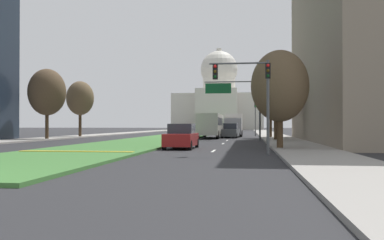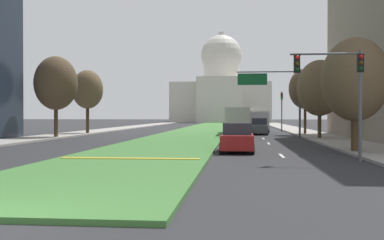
{
  "view_description": "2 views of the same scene",
  "coord_description": "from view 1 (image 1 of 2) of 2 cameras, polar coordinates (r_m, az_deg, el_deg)",
  "views": [
    {
      "loc": [
        9.59,
        -10.44,
        1.67
      ],
      "look_at": [
        2.24,
        45.72,
        2.29
      ],
      "focal_mm": 39.85,
      "sensor_mm": 36.0,
      "label": 1
    },
    {
      "loc": [
        5.07,
        -8.95,
        2.22
      ],
      "look_at": [
        -0.03,
        42.51,
        1.63
      ],
      "focal_mm": 43.42,
      "sensor_mm": 36.0,
      "label": 2
    }
  ],
  "objects": [
    {
      "name": "overhead_guide_sign",
      "position": [
        46.12,
        6.23,
        3.11
      ],
      "size": [
        6.05,
        0.2,
        6.5
      ],
      "color": "#515456",
      "rests_on": "ground_plane"
    },
    {
      "name": "street_tree_right_far",
      "position": [
        53.57,
        10.49,
        3.02
      ],
      "size": [
        3.57,
        3.57,
        7.31
      ],
      "color": "#4C3823",
      "rests_on": "ground_plane"
    },
    {
      "name": "city_bus",
      "position": [
        53.1,
        2.54,
        -0.52
      ],
      "size": [
        2.62,
        11.0,
        2.95
      ],
      "color": "beige",
      "rests_on": "ground_plane"
    },
    {
      "name": "street_tree_right_mid",
      "position": [
        44.45,
        11.1,
        3.2
      ],
      "size": [
        4.05,
        4.05,
        7.17
      ],
      "color": "#4C3823",
      "rests_on": "ground_plane"
    },
    {
      "name": "street_tree_left_far",
      "position": [
        57.09,
        -14.74,
        2.82
      ],
      "size": [
        3.52,
        3.52,
        7.31
      ],
      "color": "#4C3823",
      "rests_on": "ground_plane"
    },
    {
      "name": "median_curb_nose",
      "position": [
        24.91,
        -15.25,
        -4.07
      ],
      "size": [
        6.63,
        0.5,
        0.04
      ],
      "primitive_type": "cube",
      "color": "gold",
      "rests_on": "grass_median"
    },
    {
      "name": "grass_median",
      "position": [
        71.14,
        -0.29,
        -1.91
      ],
      "size": [
        7.37,
        120.07,
        0.14
      ],
      "primitive_type": "cube",
      "color": "#427A38",
      "rests_on": "ground_plane"
    },
    {
      "name": "sedan_midblock",
      "position": [
        53.9,
        5.22,
        -1.49
      ],
      "size": [
        2.21,
        4.78,
        1.83
      ],
      "color": "#4C5156",
      "rests_on": "ground_plane"
    },
    {
      "name": "midrise_block_right",
      "position": [
        43.52,
        24.12,
        10.93
      ],
      "size": [
        13.33,
        29.32,
        20.69
      ],
      "primitive_type": "cube",
      "color": "gray",
      "rests_on": "ground_plane"
    },
    {
      "name": "traffic_light_far_right",
      "position": [
        62.02,
        8.48,
        0.9
      ],
      "size": [
        0.28,
        0.35,
        5.2
      ],
      "color": "#515456",
      "rests_on": "ground_plane"
    },
    {
      "name": "street_tree_right_near",
      "position": [
        28.86,
        11.67,
        4.45
      ],
      "size": [
        3.81,
        3.81,
        6.61
      ],
      "color": "#4C3823",
      "rests_on": "ground_plane"
    },
    {
      "name": "box_truck_delivery",
      "position": [
        60.32,
        5.61,
        -0.62
      ],
      "size": [
        2.4,
        6.4,
        3.2
      ],
      "color": "#BCBCC1",
      "rests_on": "ground_plane"
    },
    {
      "name": "lane_dashes_right",
      "position": [
        62.32,
        5.48,
        -2.15
      ],
      "size": [
        0.16,
        78.1,
        0.01
      ],
      "color": "silver",
      "rests_on": "ground_plane"
    },
    {
      "name": "street_tree_left_mid",
      "position": [
        48.83,
        -18.83,
        3.53
      ],
      "size": [
        4.04,
        4.04,
        7.72
      ],
      "color": "#4C3823",
      "rests_on": "ground_plane"
    },
    {
      "name": "sedan_lead_stopped",
      "position": [
        29.55,
        -1.42,
        -2.29
      ],
      "size": [
        1.97,
        4.45,
        1.73
      ],
      "color": "maroon",
      "rests_on": "ground_plane"
    },
    {
      "name": "ground_plane",
      "position": [
        77.75,
        0.37,
        -1.86
      ],
      "size": [
        293.5,
        293.5,
        0.0
      ],
      "primitive_type": "plane",
      "color": "#2B2B2D"
    },
    {
      "name": "sidewalk_right",
      "position": [
        63.92,
        10.7,
        -2.04
      ],
      "size": [
        4.0,
        120.07,
        0.15
      ],
      "primitive_type": "cube",
      "color": "#9E9991",
      "rests_on": "ground_plane"
    },
    {
      "name": "capitol_building",
      "position": [
        143.57,
        3.62,
        2.34
      ],
      "size": [
        29.03,
        26.74,
        27.49
      ],
      "color": "beige",
      "rests_on": "ground_plane"
    },
    {
      "name": "traffic_light_near_right",
      "position": [
        23.62,
        8.08,
        4.55
      ],
      "size": [
        3.34,
        0.35,
        5.2
      ],
      "color": "#515456",
      "rests_on": "ground_plane"
    },
    {
      "name": "sedan_distant",
      "position": [
        70.38,
        4.04,
        -1.34
      ],
      "size": [
        2.08,
        4.77,
        1.67
      ],
      "color": "maroon",
      "rests_on": "ground_plane"
    },
    {
      "name": "sidewalk_left",
      "position": [
        67.76,
        -12.2,
        -1.96
      ],
      "size": [
        4.0,
        120.07,
        0.15
      ],
      "primitive_type": "cube",
      "color": "#9E9991",
      "rests_on": "ground_plane"
    }
  ]
}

